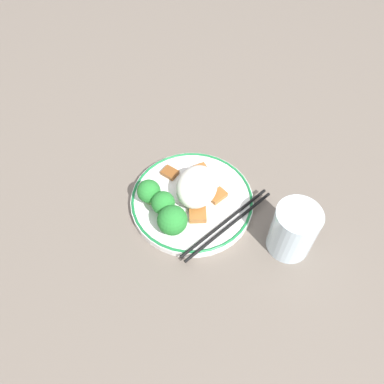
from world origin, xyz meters
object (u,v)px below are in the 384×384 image
(broccoli_back_center, at_px, (163,203))
(drinking_glass, at_px, (293,230))
(broccoli_back_left, at_px, (149,192))
(chopsticks, at_px, (227,224))
(plate, at_px, (192,200))
(broccoli_back_right, at_px, (172,220))

(broccoli_back_center, distance_m, drinking_glass, 0.22)
(broccoli_back_left, bearing_deg, drinking_glass, 88.71)
(chopsticks, bearing_deg, broccoli_back_center, -85.13)
(plate, bearing_deg, drinking_glass, 79.49)
(broccoli_back_left, height_order, broccoli_back_center, same)
(broccoli_back_left, bearing_deg, plate, 111.75)
(plate, distance_m, broccoli_back_right, 0.08)
(plate, xyz_separation_m, broccoli_back_left, (0.03, -0.07, 0.03))
(broccoli_back_center, relative_size, drinking_glass, 0.54)
(broccoli_back_center, relative_size, chopsticks, 0.28)
(plate, xyz_separation_m, broccoli_back_center, (0.04, -0.04, 0.04))
(plate, distance_m, chopsticks, 0.08)
(plate, relative_size, broccoli_back_right, 4.06)
(broccoli_back_left, distance_m, drinking_glass, 0.25)
(broccoli_back_right, relative_size, drinking_glass, 0.57)
(chopsticks, bearing_deg, broccoli_back_left, -92.67)
(broccoli_back_left, relative_size, drinking_glass, 0.54)
(broccoli_back_right, bearing_deg, broccoli_back_center, -136.15)
(drinking_glass, bearing_deg, broccoli_back_right, -78.96)
(broccoli_back_right, height_order, chopsticks, broccoli_back_right)
(broccoli_back_center, xyz_separation_m, broccoli_back_right, (0.03, 0.03, -0.00))
(broccoli_back_right, xyz_separation_m, chopsticks, (-0.04, 0.09, -0.03))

